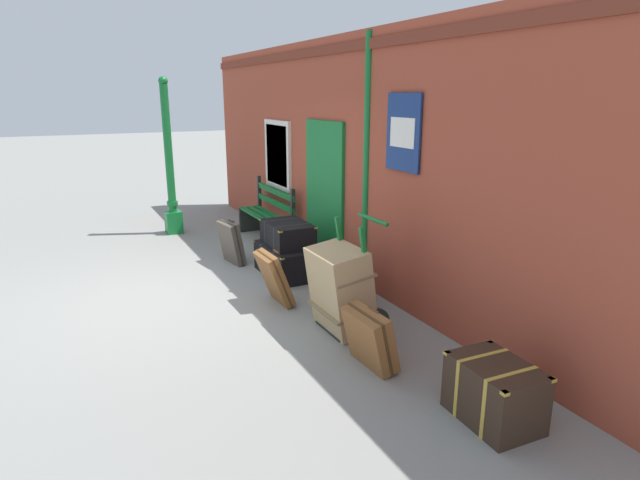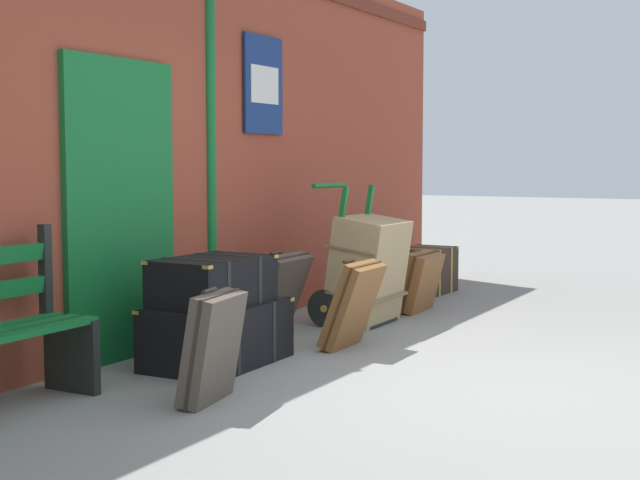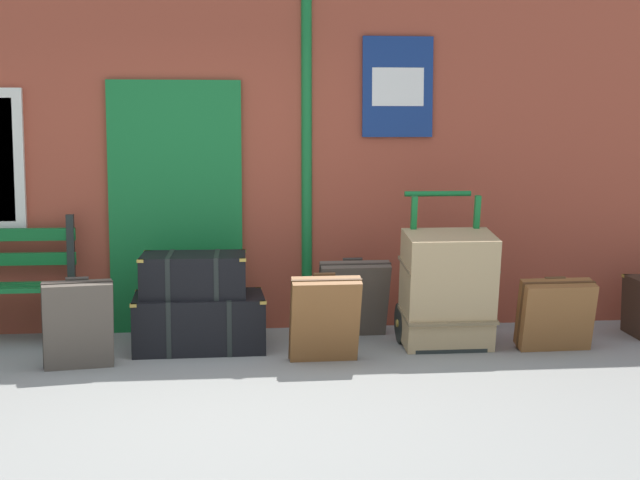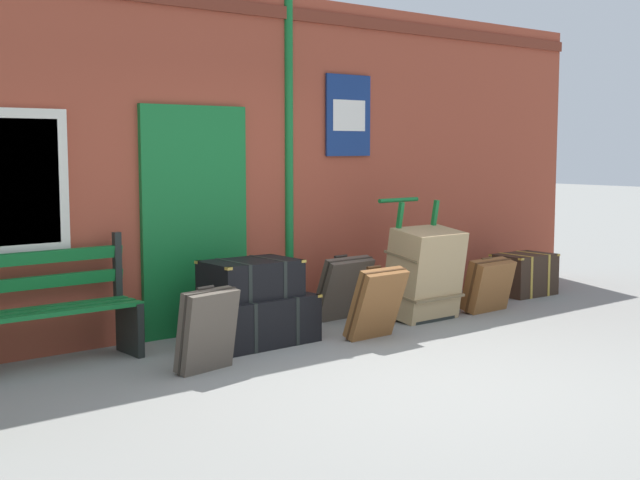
% 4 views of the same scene
% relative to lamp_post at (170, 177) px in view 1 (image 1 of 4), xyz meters
% --- Properties ---
extents(ground_plane, '(60.00, 60.00, 0.00)m').
position_rel_lamp_post_xyz_m(ground_plane, '(3.23, -0.81, -1.03)').
color(ground_plane, gray).
extents(brick_facade, '(10.40, 0.35, 3.20)m').
position_rel_lamp_post_xyz_m(brick_facade, '(3.21, 1.78, 0.57)').
color(brick_facade, '#9E422D').
rests_on(brick_facade, ground).
extents(lamp_post, '(0.28, 0.28, 2.75)m').
position_rel_lamp_post_xyz_m(lamp_post, '(0.00, 0.00, 0.00)').
color(lamp_post, '#146B2D').
rests_on(lamp_post, ground).
extents(platform_bench, '(1.60, 0.43, 1.01)m').
position_rel_lamp_post_xyz_m(platform_bench, '(1.25, 1.35, -0.59)').
color(platform_bench, '#146B2D').
rests_on(platform_bench, ground).
extents(steamer_trunk_base, '(1.02, 0.66, 0.43)m').
position_rel_lamp_post_xyz_m(steamer_trunk_base, '(3.05, 0.95, -0.82)').
color(steamer_trunk_base, black).
rests_on(steamer_trunk_base, ground).
extents(steamer_trunk_middle, '(0.83, 0.57, 0.33)m').
position_rel_lamp_post_xyz_m(steamer_trunk_middle, '(3.02, 0.96, -0.45)').
color(steamer_trunk_middle, black).
rests_on(steamer_trunk_middle, steamer_trunk_base).
extents(porters_trolley, '(0.71, 0.56, 1.21)m').
position_rel_lamp_post_xyz_m(porters_trolley, '(4.97, 0.89, -0.76)').
color(porters_trolley, black).
rests_on(porters_trolley, ground).
extents(large_brown_trunk, '(0.70, 0.56, 0.93)m').
position_rel_lamp_post_xyz_m(large_brown_trunk, '(4.97, 0.72, -0.56)').
color(large_brown_trunk, tan).
rests_on(large_brown_trunk, ground).
extents(suitcase_beige, '(0.52, 0.32, 0.66)m').
position_rel_lamp_post_xyz_m(suitcase_beige, '(2.21, 0.39, -0.71)').
color(suitcase_beige, '#51473D').
rests_on(suitcase_beige, ground).
extents(suitcase_oxblood, '(0.59, 0.37, 0.66)m').
position_rel_lamp_post_xyz_m(suitcase_oxblood, '(4.30, 1.20, -0.71)').
color(suitcase_oxblood, '#51473D').
rests_on(suitcase_oxblood, ground).
extents(suitcase_cream, '(0.52, 0.36, 0.67)m').
position_rel_lamp_post_xyz_m(suitcase_cream, '(3.97, 0.37, -0.70)').
color(suitcase_cream, brown).
rests_on(suitcase_cream, ground).
extents(suitcase_caramel, '(0.57, 0.33, 0.57)m').
position_rel_lamp_post_xyz_m(suitcase_caramel, '(5.78, 0.58, -0.75)').
color(suitcase_caramel, brown).
rests_on(suitcase_caramel, ground).
extents(corner_trunk, '(0.71, 0.52, 0.49)m').
position_rel_lamp_post_xyz_m(corner_trunk, '(6.93, 0.99, -0.79)').
color(corner_trunk, '#332319').
rests_on(corner_trunk, ground).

